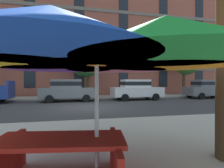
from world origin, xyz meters
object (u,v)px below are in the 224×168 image
(sedan_white, at_px, (136,89))
(picnic_table, at_px, (60,158))
(patio_umbrella, at_px, (97,50))
(street_tree_middle, at_px, (87,59))
(sedan_gray_midblock, at_px, (207,88))
(sedan_gray, at_px, (68,90))
(street_tree_right, at_px, (185,62))

(sedan_white, relative_size, picnic_table, 2.17)
(patio_umbrella, relative_size, picnic_table, 2.04)
(street_tree_middle, bearing_deg, picnic_table, -96.95)
(street_tree_middle, xyz_separation_m, picnic_table, (-1.87, -15.35, -3.30))
(sedan_white, height_order, sedan_gray_midblock, same)
(sedan_gray_midblock, xyz_separation_m, picnic_table, (-13.15, -12.65, -0.46))
(sedan_gray, bearing_deg, sedan_white, 0.00)
(street_tree_middle, bearing_deg, sedan_gray, -123.84)
(street_tree_middle, xyz_separation_m, street_tree_right, (10.94, 0.26, 0.04))
(picnic_table, bearing_deg, street_tree_right, 50.62)
(street_tree_right, height_order, picnic_table, street_tree_right)
(sedan_white, relative_size, sedan_gray_midblock, 1.00)
(sedan_gray_midblock, height_order, patio_umbrella, patio_umbrella)
(sedan_gray_midblock, xyz_separation_m, street_tree_middle, (-11.28, 2.70, 2.83))
(sedan_white, relative_size, street_tree_right, 0.83)
(picnic_table, bearing_deg, sedan_gray, 89.72)
(sedan_gray_midblock, bearing_deg, street_tree_middle, 166.55)
(picnic_table, bearing_deg, sedan_white, 64.93)
(sedan_gray, distance_m, sedan_white, 5.85)
(sedan_gray, xyz_separation_m, street_tree_middle, (1.81, 2.70, 2.83))
(sedan_gray, distance_m, sedan_gray_midblock, 13.09)
(street_tree_right, relative_size, picnic_table, 2.63)
(patio_umbrella, xyz_separation_m, picnic_table, (-0.51, 0.05, -1.53))
(sedan_white, bearing_deg, street_tree_right, 23.24)
(sedan_gray_midblock, bearing_deg, picnic_table, -136.12)
(sedan_gray, distance_m, picnic_table, 12.66)
(sedan_gray, xyz_separation_m, street_tree_right, (12.75, 2.96, 2.88))
(street_tree_right, height_order, patio_umbrella, street_tree_right)
(sedan_white, xyz_separation_m, street_tree_middle, (-4.04, 2.70, 2.83))
(sedan_gray_midblock, bearing_deg, sedan_white, 180.00)
(patio_umbrella, distance_m, picnic_table, 1.61)
(sedan_white, bearing_deg, patio_umbrella, -113.07)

